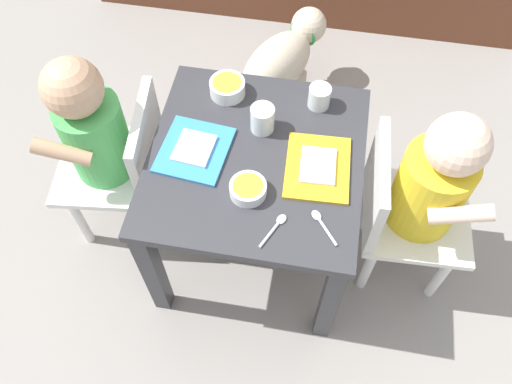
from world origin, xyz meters
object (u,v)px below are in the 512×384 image
seated_child_left (99,134)px  seated_child_right (427,187)px  water_cup_left (319,98)px  spoon_by_left_tray (322,224)px  water_cup_right (264,120)px  spoon_by_right_tray (275,227)px  dining_table (256,177)px  food_tray_right (318,167)px  veggie_bowl_near (227,87)px  dog (282,59)px  cereal_bowl_left_side (247,189)px  food_tray_left (194,149)px

seated_child_left → seated_child_right: size_ratio=1.01×
water_cup_left → spoon_by_left_tray: bearing=-82.3°
water_cup_left → water_cup_right: 0.16m
water_cup_left → spoon_by_right_tray: (-0.05, -0.38, -0.02)m
dining_table → spoon_by_left_tray: 0.25m
food_tray_right → veggie_bowl_near: (-0.26, 0.20, 0.02)m
dog → spoon_by_left_tray: 0.84m
cereal_bowl_left_side → spoon_by_left_tray: 0.19m
cereal_bowl_left_side → food_tray_left: bearing=147.1°
spoon_by_left_tray → food_tray_right: bearing=100.3°
dog → food_tray_left: 0.70m
food_tray_left → water_cup_left: size_ratio=3.24×
veggie_bowl_near → dining_table: bearing=-60.2°
dog → food_tray_right: food_tray_right is taller
food_tray_left → seated_child_right: bearing=3.0°
dining_table → water_cup_left: bearing=56.0°
seated_child_right → dog: size_ratio=1.55×
water_cup_left → cereal_bowl_left_side: water_cup_left is taller
dog → seated_child_left: bearing=-124.7°
cereal_bowl_left_side → veggie_bowl_near: size_ratio=0.93×
water_cup_left → water_cup_right: water_cup_right is taller
dining_table → cereal_bowl_left_side: cereal_bowl_left_side is taller
seated_child_right → seated_child_left: bearing=179.1°
seated_child_right → food_tray_left: bearing=-177.0°
water_cup_left → veggie_bowl_near: size_ratio=0.64×
water_cup_right → food_tray_right: bearing=-34.1°
seated_child_left → seated_child_right: bearing=-0.9°
seated_child_left → dog: (0.40, 0.59, -0.22)m
seated_child_left → veggie_bowl_near: size_ratio=7.07×
spoon_by_left_tray → spoon_by_right_tray: same height
dog → cereal_bowl_left_side: (0.01, -0.72, 0.28)m
dining_table → spoon_by_left_tray: (0.18, -0.16, 0.09)m
food_tray_right → dining_table: bearing=176.6°
water_cup_left → spoon_by_left_tray: (0.05, -0.35, -0.02)m
water_cup_left → cereal_bowl_left_side: 0.32m
dining_table → dog: 0.64m
dining_table → seated_child_left: seated_child_left is taller
seated_child_left → seated_child_right: 0.84m
dog → food_tray_left: food_tray_left is taller
dining_table → water_cup_left: size_ratio=9.03×
seated_child_left → water_cup_right: 0.44m
dog → water_cup_right: size_ratio=5.95×
dog → food_tray_right: (0.17, -0.63, 0.27)m
food_tray_right → spoon_by_left_tray: food_tray_right is taller
food_tray_left → veggie_bowl_near: bearing=78.3°
cereal_bowl_left_side → seated_child_left: bearing=161.7°
food_tray_right → spoon_by_left_tray: 0.15m
seated_child_right → cereal_bowl_left_side: (-0.42, -0.13, 0.07)m
cereal_bowl_left_side → spoon_by_left_tray: cereal_bowl_left_side is taller
seated_child_right → dining_table: bearing=-177.2°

